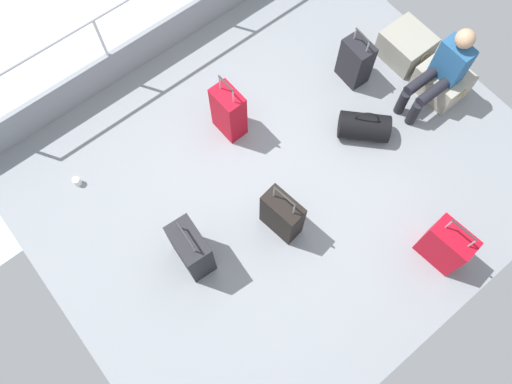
{
  "coord_description": "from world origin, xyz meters",
  "views": [
    {
      "loc": [
        1.57,
        -1.62,
        5.03
      ],
      "look_at": [
        0.06,
        -0.4,
        0.25
      ],
      "focal_mm": 35.58,
      "sensor_mm": 36.0,
      "label": 1
    }
  ],
  "objects": [
    {
      "name": "ground_plane",
      "position": [
        0.0,
        0.0,
        -0.03
      ],
      "size": [
        4.4,
        5.2,
        0.06
      ],
      "primitive_type": "cube",
      "color": "gray"
    },
    {
      "name": "gunwale_port",
      "position": [
        -2.17,
        0.0,
        0.23
      ],
      "size": [
        0.06,
        5.2,
        0.45
      ],
      "primitive_type": "cube",
      "color": "gray",
      "rests_on": "ground_plane"
    },
    {
      "name": "railing_port",
      "position": [
        -2.17,
        0.0,
        0.78
      ],
      "size": [
        0.04,
        4.2,
        1.02
      ],
      "color": "silver",
      "rests_on": "ground_plane"
    },
    {
      "name": "cargo_crate_0",
      "position": [
        -0.3,
        2.15,
        0.18
      ],
      "size": [
        0.56,
        0.48,
        0.35
      ],
      "color": "gray",
      "rests_on": "ground_plane"
    },
    {
      "name": "cargo_crate_1",
      "position": [
        0.31,
        2.12,
        0.18
      ],
      "size": [
        0.57,
        0.45,
        0.35
      ],
      "color": "#9E9989",
      "rests_on": "ground_plane"
    },
    {
      "name": "passenger_seated",
      "position": [
        0.31,
        1.94,
        0.54
      ],
      "size": [
        0.34,
        0.66,
        1.05
      ],
      "color": "#26598C",
      "rests_on": "ground_plane"
    },
    {
      "name": "suitcase_0",
      "position": [
        -0.47,
        1.47,
        0.29
      ],
      "size": [
        0.36,
        0.26,
        0.74
      ],
      "color": "black",
      "rests_on": "ground_plane"
    },
    {
      "name": "suitcase_1",
      "position": [
        -0.82,
        -0.07,
        0.34
      ],
      "size": [
        0.36,
        0.24,
        0.88
      ],
      "color": "#B70C1E",
      "rests_on": "ground_plane"
    },
    {
      "name": "suitcase_2",
      "position": [
        1.67,
        0.67,
        0.3
      ],
      "size": [
        0.45,
        0.29,
        0.79
      ],
      "color": "#B70C1E",
      "rests_on": "ground_plane"
    },
    {
      "name": "suitcase_3",
      "position": [
        0.15,
        -1.27,
        0.33
      ],
      "size": [
        0.46,
        0.29,
        0.79
      ],
      "color": "black",
      "rests_on": "ground_plane"
    },
    {
      "name": "suitcase_4",
      "position": [
        0.43,
        -0.37,
        0.31
      ],
      "size": [
        0.44,
        0.27,
        0.82
      ],
      "color": "black",
      "rests_on": "ground_plane"
    },
    {
      "name": "duffel_bag",
      "position": [
        0.17,
        1.04,
        0.15
      ],
      "size": [
        0.6,
        0.6,
        0.44
      ],
      "color": "black",
      "rests_on": "ground_plane"
    },
    {
      "name": "paper_cup",
      "position": [
        -1.3,
        -1.76,
        0.05
      ],
      "size": [
        0.08,
        0.08,
        0.1
      ],
      "primitive_type": "cylinder",
      "color": "white",
      "rests_on": "ground_plane"
    }
  ]
}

